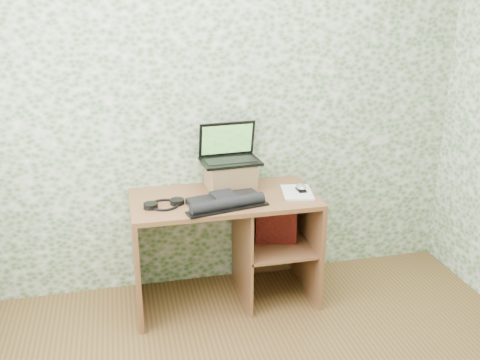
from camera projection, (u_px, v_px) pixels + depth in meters
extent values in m
plane|color=white|center=(214.00, 104.00, 3.56)|extent=(3.50, 0.00, 3.50)
cube|color=brown|center=(224.00, 199.00, 3.46)|extent=(1.20, 0.60, 0.03)
cube|color=brown|center=(136.00, 260.00, 3.46)|extent=(0.03, 0.60, 0.72)
cube|color=brown|center=(307.00, 242.00, 3.71)|extent=(0.03, 0.60, 0.72)
cube|color=brown|center=(242.00, 249.00, 3.61)|extent=(0.02, 0.56, 0.72)
cube|color=brown|center=(275.00, 243.00, 3.66)|extent=(0.46, 0.56, 0.02)
cube|color=brown|center=(265.00, 228.00, 3.93)|extent=(0.48, 0.02, 0.72)
cube|color=brown|center=(230.00, 176.00, 3.58)|extent=(0.32, 0.27, 0.18)
cube|color=black|center=(230.00, 161.00, 3.54)|extent=(0.40, 0.29, 0.02)
cube|color=black|center=(231.00, 160.00, 3.53)|extent=(0.34, 0.17, 0.00)
cube|color=black|center=(227.00, 139.00, 3.60)|extent=(0.39, 0.09, 0.24)
cube|color=#1A5B1B|center=(227.00, 139.00, 3.59)|extent=(0.35, 0.07, 0.20)
cube|color=black|center=(224.00, 199.00, 3.37)|extent=(0.48, 0.26, 0.04)
cube|color=black|center=(224.00, 198.00, 3.37)|extent=(0.17, 0.17, 0.06)
cylinder|color=black|center=(228.00, 204.00, 3.25)|extent=(0.48, 0.17, 0.07)
cube|color=black|center=(228.00, 208.00, 3.26)|extent=(0.53, 0.21, 0.01)
torus|color=black|center=(164.00, 205.00, 3.31)|extent=(0.22, 0.22, 0.02)
cylinder|color=black|center=(151.00, 206.00, 3.27)|extent=(0.09, 0.09, 0.03)
cylinder|color=black|center=(177.00, 202.00, 3.34)|extent=(0.09, 0.09, 0.03)
cube|color=silver|center=(297.00, 192.00, 3.52)|extent=(0.24, 0.30, 0.01)
ellipsoid|color=#BABABC|center=(301.00, 188.00, 3.52)|extent=(0.06, 0.10, 0.03)
cylinder|color=black|center=(301.00, 188.00, 3.57)|extent=(0.08, 0.12, 0.01)
cube|color=maroon|center=(276.00, 220.00, 3.60)|extent=(0.29, 0.15, 0.33)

